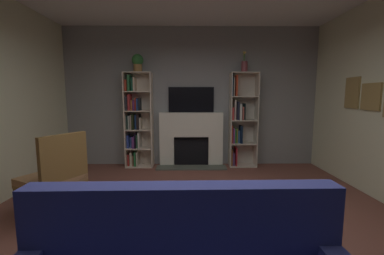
{
  "coord_description": "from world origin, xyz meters",
  "views": [
    {
      "loc": [
        -0.04,
        -2.44,
        1.46
      ],
      "look_at": [
        0.0,
        1.13,
        1.01
      ],
      "focal_mm": 23.34,
      "sensor_mm": 36.0,
      "label": 1
    }
  ],
  "objects_px": {
    "bookshelf_left": "(136,121)",
    "vase_with_flowers": "(244,66)",
    "fireplace": "(191,138)",
    "tv": "(191,100)",
    "armchair": "(55,175)",
    "bookshelf_right": "(240,121)",
    "potted_plant": "(138,62)"
  },
  "relations": [
    {
      "from": "fireplace",
      "to": "tv",
      "type": "xyz_separation_m",
      "value": [
        0.0,
        0.07,
        0.8
      ]
    },
    {
      "from": "armchair",
      "to": "vase_with_flowers",
      "type": "bearing_deg",
      "value": 39.42
    },
    {
      "from": "tv",
      "to": "potted_plant",
      "type": "relative_size",
      "value": 2.62
    },
    {
      "from": "tv",
      "to": "bookshelf_right",
      "type": "height_order",
      "value": "bookshelf_right"
    },
    {
      "from": "potted_plant",
      "to": "vase_with_flowers",
      "type": "height_order",
      "value": "vase_with_flowers"
    },
    {
      "from": "potted_plant",
      "to": "bookshelf_right",
      "type": "bearing_deg",
      "value": 0.71
    },
    {
      "from": "tv",
      "to": "bookshelf_right",
      "type": "bearing_deg",
      "value": -5.34
    },
    {
      "from": "tv",
      "to": "vase_with_flowers",
      "type": "xyz_separation_m",
      "value": [
        1.07,
        -0.12,
        0.68
      ]
    },
    {
      "from": "bookshelf_left",
      "to": "tv",
      "type": "bearing_deg",
      "value": 4.95
    },
    {
      "from": "fireplace",
      "to": "potted_plant",
      "type": "relative_size",
      "value": 3.95
    },
    {
      "from": "tv",
      "to": "bookshelf_left",
      "type": "relative_size",
      "value": 0.49
    },
    {
      "from": "tv",
      "to": "armchair",
      "type": "bearing_deg",
      "value": -124.9
    },
    {
      "from": "fireplace",
      "to": "vase_with_flowers",
      "type": "distance_m",
      "value": 1.83
    },
    {
      "from": "bookshelf_right",
      "to": "armchair",
      "type": "relative_size",
      "value": 1.88
    },
    {
      "from": "bookshelf_left",
      "to": "vase_with_flowers",
      "type": "xyz_separation_m",
      "value": [
        2.2,
        -0.02,
        1.13
      ]
    },
    {
      "from": "bookshelf_right",
      "to": "vase_with_flowers",
      "type": "distance_m",
      "value": 1.13
    },
    {
      "from": "fireplace",
      "to": "potted_plant",
      "type": "xyz_separation_m",
      "value": [
        -1.07,
        -0.05,
        1.55
      ]
    },
    {
      "from": "bookshelf_left",
      "to": "vase_with_flowers",
      "type": "height_order",
      "value": "vase_with_flowers"
    },
    {
      "from": "vase_with_flowers",
      "to": "armchair",
      "type": "relative_size",
      "value": 0.4
    },
    {
      "from": "vase_with_flowers",
      "to": "bookshelf_right",
      "type": "bearing_deg",
      "value": 157.39
    },
    {
      "from": "tv",
      "to": "fireplace",
      "type": "bearing_deg",
      "value": -90.0
    },
    {
      "from": "armchair",
      "to": "bookshelf_right",
      "type": "bearing_deg",
      "value": 40.4
    },
    {
      "from": "fireplace",
      "to": "bookshelf_left",
      "type": "relative_size",
      "value": 0.73
    },
    {
      "from": "vase_with_flowers",
      "to": "armchair",
      "type": "height_order",
      "value": "vase_with_flowers"
    },
    {
      "from": "potted_plant",
      "to": "bookshelf_left",
      "type": "bearing_deg",
      "value": 160.26
    },
    {
      "from": "potted_plant",
      "to": "armchair",
      "type": "xyz_separation_m",
      "value": [
        -0.57,
        -2.23,
        -1.61
      ]
    },
    {
      "from": "tv",
      "to": "armchair",
      "type": "height_order",
      "value": "tv"
    },
    {
      "from": "fireplace",
      "to": "bookshelf_left",
      "type": "height_order",
      "value": "bookshelf_left"
    },
    {
      "from": "fireplace",
      "to": "armchair",
      "type": "distance_m",
      "value": 2.8
    },
    {
      "from": "bookshelf_right",
      "to": "armchair",
      "type": "distance_m",
      "value": 3.5
    },
    {
      "from": "tv",
      "to": "armchair",
      "type": "relative_size",
      "value": 0.91
    },
    {
      "from": "bookshelf_right",
      "to": "potted_plant",
      "type": "distance_m",
      "value": 2.4
    }
  ]
}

